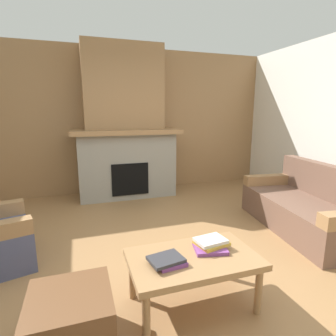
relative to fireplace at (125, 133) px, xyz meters
name	(u,v)px	position (x,y,z in m)	size (l,w,h in m)	color
ground	(173,268)	(0.00, -2.62, -1.16)	(9.00, 9.00, 0.00)	olive
wall_back_wood_panel	(122,121)	(0.00, 0.38, 0.19)	(6.00, 0.12, 2.70)	#997047
fireplace	(125,133)	(0.00, 0.00, 0.00)	(1.90, 0.82, 2.70)	gray
couch	(307,208)	(1.98, -2.31, -0.88)	(1.09, 1.90, 0.85)	brown
coffee_table	(193,262)	(-0.03, -3.17, -0.79)	(1.00, 0.60, 0.43)	#997047
ottoman	(71,323)	(-0.94, -3.31, -0.96)	(0.52, 0.52, 0.40)	brown
book_stack_near_edge	(168,261)	(-0.25, -3.22, -0.70)	(0.28, 0.23, 0.05)	#7A3D84
book_stack_center	(211,244)	(0.15, -3.11, -0.70)	(0.31, 0.29, 0.08)	#7A3D84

